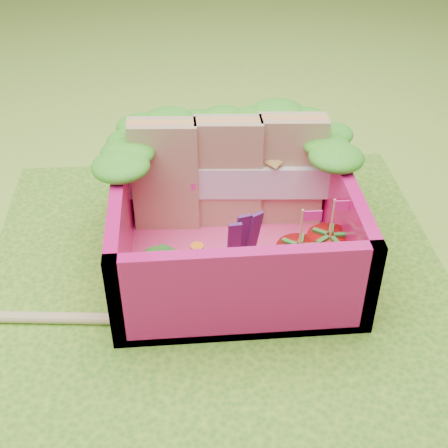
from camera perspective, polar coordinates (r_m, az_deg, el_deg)
ground at (r=3.51m, az=-0.54°, el=-5.59°), size 14.00×14.00×0.00m
placemat at (r=3.50m, az=-0.54°, el=-5.41°), size 2.60×2.60×0.03m
bento_floor at (r=3.63m, az=0.77°, el=-2.81°), size 1.30×1.30×0.05m
bento_box at (r=3.48m, az=0.80°, el=0.37°), size 1.30×1.30×0.55m
lettuce_ruffle at (r=3.68m, az=0.19°, el=8.70°), size 1.43×0.76×0.11m
sandwich_stack at (r=3.67m, az=0.43°, el=4.65°), size 1.25×0.27×0.68m
broccoli at (r=3.22m, az=-6.14°, el=-4.10°), size 0.32×0.32×0.27m
carrot_sticks at (r=3.28m, az=-3.14°, el=-4.37°), size 0.16×0.17×0.28m
purple_wedges at (r=3.38m, az=1.71°, el=-1.60°), size 0.18×0.12×0.38m
strawberry_left at (r=3.35m, az=6.78°, el=-3.68°), size 0.25×0.25×0.49m
strawberry_right at (r=3.44m, az=9.48°, el=-2.69°), size 0.25×0.25×0.49m
snap_peas at (r=3.51m, az=6.85°, el=-3.68°), size 0.59×0.56×0.05m
chopsticks at (r=3.39m, az=-16.46°, el=-8.21°), size 2.36×0.31×0.05m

